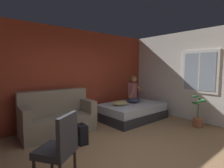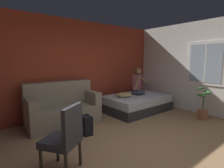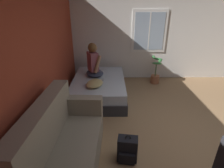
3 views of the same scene
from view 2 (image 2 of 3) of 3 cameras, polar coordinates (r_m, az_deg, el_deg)
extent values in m
plane|color=#93704C|center=(3.25, 10.31, -21.54)|extent=(40.00, 40.00, 0.00)
cube|color=#993823|center=(5.12, -13.72, 5.04)|extent=(11.09, 0.16, 2.70)
cube|color=silver|center=(5.60, 32.28, 4.27)|extent=(0.16, 6.84, 2.70)
cube|color=white|center=(5.65, 28.23, 5.95)|extent=(0.02, 1.04, 1.24)
cube|color=#9EB2C6|center=(5.64, 28.17, 5.96)|extent=(0.01, 0.88, 1.08)
cube|color=white|center=(5.64, 28.17, 5.96)|extent=(0.01, 0.04, 1.08)
cube|color=#2D2D33|center=(5.59, 7.83, -7.24)|extent=(1.98, 1.34, 0.26)
cube|color=silver|center=(5.54, 7.88, -4.84)|extent=(1.92, 1.30, 0.22)
cube|color=gray|center=(4.53, -15.37, -9.95)|extent=(1.74, 0.88, 0.44)
cube|color=gray|center=(4.68, -16.90, -2.87)|extent=(1.71, 0.32, 0.60)
cube|color=gray|center=(4.24, -25.27, -6.35)|extent=(0.22, 0.81, 0.32)
cube|color=gray|center=(4.74, -6.89, -4.17)|extent=(0.22, 0.81, 0.32)
cylinder|color=#382D23|center=(3.06, -17.33, -19.53)|extent=(0.04, 0.04, 0.40)
cylinder|color=#382D23|center=(2.79, -22.20, -22.69)|extent=(0.04, 0.04, 0.40)
cylinder|color=#382D23|center=(2.88, -10.40, -21.16)|extent=(0.04, 0.04, 0.40)
cylinder|color=#382D23|center=(2.59, -14.76, -24.94)|extent=(0.04, 0.04, 0.40)
cube|color=#333338|center=(2.71, -16.39, -17.42)|extent=(0.64, 0.64, 0.10)
cube|color=#333338|center=(2.50, -12.73, -12.29)|extent=(0.41, 0.31, 0.48)
ellipsoid|color=#383D51|center=(5.72, 8.55, -2.49)|extent=(0.66, 0.62, 0.16)
cube|color=#8C4C56|center=(5.68, 8.23, 0.71)|extent=(0.38, 0.32, 0.48)
cylinder|color=#936B4C|center=(5.48, 8.07, 0.24)|extent=(0.16, 0.23, 0.44)
cylinder|color=#936B4C|center=(5.81, 9.53, 1.84)|extent=(0.23, 0.37, 0.29)
sphere|color=#936B4C|center=(5.65, 8.50, 4.18)|extent=(0.21, 0.21, 0.21)
ellipsoid|color=brown|center=(5.65, 8.31, 4.34)|extent=(0.30, 0.30, 0.23)
cube|color=black|center=(3.89, -8.31, -13.12)|extent=(0.22, 0.32, 0.40)
cube|color=black|center=(3.89, -9.91, -14.60)|extent=(0.09, 0.24, 0.18)
torus|color=black|center=(3.82, -8.37, -10.10)|extent=(0.03, 0.09, 0.09)
ellipsoid|color=tan|center=(5.23, 4.05, -3.52)|extent=(0.57, 0.49, 0.14)
cube|color=#B7B7BC|center=(5.39, 8.16, -3.95)|extent=(0.15, 0.08, 0.01)
cylinder|color=#995B3D|center=(5.38, 27.41, -8.83)|extent=(0.26, 0.26, 0.24)
cylinder|color=#426033|center=(5.30, 27.62, -5.72)|extent=(0.03, 0.03, 0.36)
ellipsoid|color=#2D6B33|center=(5.17, 27.14, -3.30)|extent=(0.15, 0.29, 0.06)
ellipsoid|color=#2D6B33|center=(5.30, 28.73, -2.26)|extent=(0.22, 0.29, 0.06)
ellipsoid|color=#2D6B33|center=(5.29, 27.00, -1.30)|extent=(0.29, 0.15, 0.06)
ellipsoid|color=#2D6B33|center=(5.17, 28.56, -2.71)|extent=(0.30, 0.21, 0.06)
camera|label=3|loc=(3.45, -43.31, 15.70)|focal=28.00mm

